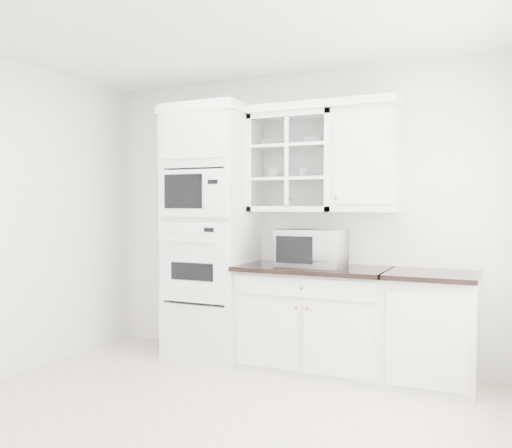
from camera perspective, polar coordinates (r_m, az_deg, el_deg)
The scene contains 13 objects.
ground at distance 3.87m, azimuth -5.59°, elevation -20.08°, with size 4.00×3.50×0.01m, color beige.
room_shell at distance 3.98m, azimuth -2.50°, elevation 6.61°, with size 4.00×3.50×2.70m.
oven_column at distance 5.20m, azimuth -4.78°, elevation -0.87°, with size 0.76×0.68×2.40m.
base_cabinet_run at distance 4.89m, azimuth 6.11°, elevation -9.76°, with size 1.32×0.67×0.92m.
extra_base_cabinet at distance 4.67m, azimuth 17.98°, elevation -10.41°, with size 0.72×0.67×0.92m.
upper_cabinet_glass at distance 5.02m, azimuth 3.96°, elevation 6.46°, with size 0.80×0.33×0.90m.
upper_cabinet_solid at distance 4.82m, azimuth 11.52°, elevation 6.61°, with size 0.55×0.33×0.90m, color white.
crown_molding at distance 5.10m, azimuth 2.74°, elevation 11.89°, with size 2.14×0.38×0.07m, color white.
countertop_microwave at distance 4.77m, azimuth 5.93°, elevation -2.52°, with size 0.57×0.47×0.33m, color white.
bowl_a at distance 5.13m, azimuth 1.90°, elevation 8.48°, with size 0.24×0.24×0.06m, color white.
bowl_b at distance 4.98m, azimuth 6.03°, elevation 8.67°, with size 0.18×0.18×0.06m, color white.
cup_a at distance 5.08m, azimuth 1.90°, elevation 5.37°, with size 0.12×0.12×0.10m, color white.
cup_b at distance 4.96m, azimuth 4.94°, elevation 5.41°, with size 0.10×0.10×0.09m, color white.
Camera 1 is at (1.83, -3.08, 1.46)m, focal length 38.00 mm.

